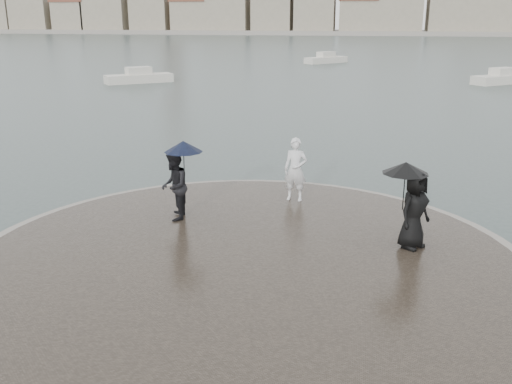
# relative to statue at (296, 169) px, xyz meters

# --- Properties ---
(ground) EXTENTS (400.00, 400.00, 0.00)m
(ground) POSITION_rel_statue_xyz_m (-0.59, -7.71, -1.25)
(ground) COLOR #2B3835
(ground) RESTS_ON ground
(kerb_ring) EXTENTS (12.50, 12.50, 0.32)m
(kerb_ring) POSITION_rel_statue_xyz_m (-0.59, -4.21, -1.09)
(kerb_ring) COLOR gray
(kerb_ring) RESTS_ON ground
(quay_tip) EXTENTS (11.90, 11.90, 0.36)m
(quay_tip) POSITION_rel_statue_xyz_m (-0.59, -4.21, -1.07)
(quay_tip) COLOR #2D261E
(quay_tip) RESTS_ON ground
(statue) EXTENTS (0.69, 0.49, 1.79)m
(statue) POSITION_rel_statue_xyz_m (0.00, 0.00, 0.00)
(statue) COLOR silver
(statue) RESTS_ON quay_tip
(visitor_left) EXTENTS (1.15, 1.08, 2.04)m
(visitor_left) POSITION_rel_statue_xyz_m (-2.79, -2.11, 0.20)
(visitor_left) COLOR black
(visitor_left) RESTS_ON quay_tip
(visitor_right) EXTENTS (1.26, 1.13, 1.95)m
(visitor_right) POSITION_rel_statue_xyz_m (2.95, -2.93, 0.22)
(visitor_right) COLOR black
(visitor_right) RESTS_ON quay_tip
(far_skyline) EXTENTS (260.00, 20.00, 37.00)m
(far_skyline) POSITION_rel_statue_xyz_m (-6.88, 153.00, 4.36)
(far_skyline) COLOR gray
(far_skyline) RESTS_ON ground
(boats) EXTENTS (44.62, 28.08, 1.50)m
(boats) POSITION_rel_statue_xyz_m (4.50, 37.23, -0.88)
(boats) COLOR beige
(boats) RESTS_ON ground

